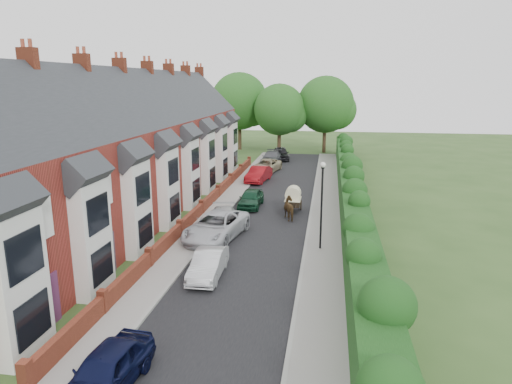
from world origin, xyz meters
The scene contains 24 objects.
ground centered at (0.00, 0.00, 0.00)m, with size 140.00×140.00×0.00m, color #2D4C1E.
road centered at (-0.50, 11.00, 0.01)m, with size 6.00×58.00×0.02m, color black.
pavement_hedge_side centered at (3.60, 11.00, 0.06)m, with size 2.20×58.00×0.12m, color gray.
pavement_house_side centered at (-4.35, 11.00, 0.06)m, with size 1.70×58.00×0.12m, color gray.
kerb_hedge_side centered at (2.55, 11.00, 0.07)m, with size 0.18×58.00×0.13m, color #989893.
kerb_house_side centered at (-3.55, 11.00, 0.07)m, with size 0.18×58.00×0.13m, color #989893.
hedge centered at (5.40, 11.00, 1.60)m, with size 2.10×58.00×2.85m.
terrace_row centered at (-10.87, 9.98, 4.47)m, with size 9.05×40.50×11.50m.
garden_wall_row centered at (-5.35, 10.00, 0.46)m, with size 0.35×40.35×1.10m.
lamppost centered at (3.40, 4.00, 3.30)m, with size 0.32×0.32×5.16m.
tree_far_left centered at (-2.65, 40.08, 5.71)m, with size 7.14×6.80×9.29m.
tree_far_right centered at (3.39, 42.08, 6.31)m, with size 7.98×7.60×10.31m.
tree_far_back centered at (-8.59, 43.08, 6.62)m, with size 8.40×8.00×10.82m.
car_navy centered at (-2.91, -9.51, 0.70)m, with size 1.65×4.11×1.40m, color black.
car_silver_a centered at (-2.02, -0.60, 0.65)m, with size 1.37×3.93×1.30m, color silver.
car_silver_b centered at (-3.00, 5.00, 0.81)m, with size 2.67×5.80×1.61m, color silver.
car_white centered at (-3.00, 7.00, 0.65)m, with size 1.82×4.47×1.30m, color #BDBDBD.
car_green centered at (-2.14, 12.60, 0.69)m, with size 1.62×4.04×1.38m, color #103722.
car_red centered at (-2.97, 21.80, 0.74)m, with size 1.57×4.50×1.48m, color maroon.
car_beige centered at (-2.90, 26.76, 0.68)m, with size 2.26×4.91×1.36m, color tan.
car_grey centered at (-2.98, 31.80, 0.74)m, with size 2.08×5.11×1.48m, color #515258.
car_black centered at (-2.22, 35.00, 0.79)m, with size 1.86×4.63×1.58m, color black.
horse centered at (1.19, 9.80, 0.79)m, with size 0.85×1.86×1.57m, color #463119.
horse_cart centered at (1.19, 11.80, 1.11)m, with size 1.21×2.68×1.94m.
Camera 1 is at (3.70, -21.09, 9.46)m, focal length 32.00 mm.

